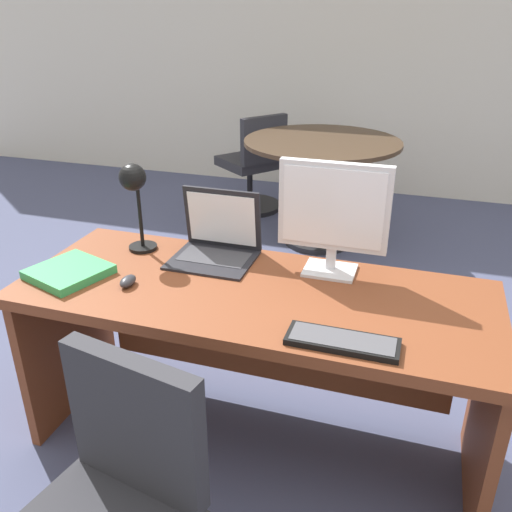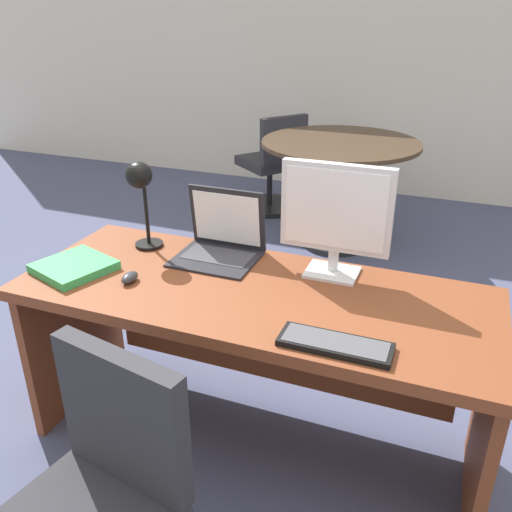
{
  "view_description": "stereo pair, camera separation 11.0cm",
  "coord_description": "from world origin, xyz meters",
  "px_view_note": "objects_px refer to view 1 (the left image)",
  "views": [
    {
      "loc": [
        0.55,
        -1.67,
        1.69
      ],
      "look_at": [
        0.0,
        0.03,
        0.85
      ],
      "focal_mm": 37.95,
      "sensor_mm": 36.0,
      "label": 1
    },
    {
      "loc": [
        0.65,
        -1.63,
        1.69
      ],
      "look_at": [
        0.0,
        0.03,
        0.85
      ],
      "focal_mm": 37.95,
      "sensor_mm": 36.0,
      "label": 2
    }
  ],
  "objects_px": {
    "keyboard": "(342,341)",
    "meeting_table": "(321,167)",
    "desk": "(257,328)",
    "meeting_chair_near": "(253,171)",
    "book": "(69,272)",
    "laptop": "(218,236)",
    "monitor": "(334,212)",
    "mouse": "(128,281)",
    "desk_lamp": "(134,189)"
  },
  "relations": [
    {
      "from": "desk",
      "to": "monitor",
      "type": "bearing_deg",
      "value": 37.15
    },
    {
      "from": "book",
      "to": "desk_lamp",
      "type": "bearing_deg",
      "value": 62.92
    },
    {
      "from": "laptop",
      "to": "meeting_table",
      "type": "relative_size",
      "value": 0.29
    },
    {
      "from": "meeting_chair_near",
      "to": "desk_lamp",
      "type": "bearing_deg",
      "value": -82.78
    },
    {
      "from": "book",
      "to": "meeting_table",
      "type": "xyz_separation_m",
      "value": [
        0.53,
        2.28,
        -0.15
      ]
    },
    {
      "from": "keyboard",
      "to": "meeting_table",
      "type": "distance_m",
      "value": 2.49
    },
    {
      "from": "keyboard",
      "to": "book",
      "type": "height_order",
      "value": "book"
    },
    {
      "from": "desk",
      "to": "book",
      "type": "xyz_separation_m",
      "value": [
        -0.71,
        -0.16,
        0.21
      ]
    },
    {
      "from": "keyboard",
      "to": "meeting_chair_near",
      "type": "height_order",
      "value": "meeting_chair_near"
    },
    {
      "from": "monitor",
      "to": "mouse",
      "type": "bearing_deg",
      "value": -153.69
    },
    {
      "from": "desk",
      "to": "keyboard",
      "type": "relative_size",
      "value": 5.06
    },
    {
      "from": "mouse",
      "to": "book",
      "type": "relative_size",
      "value": 0.26
    },
    {
      "from": "desk_lamp",
      "to": "meeting_chair_near",
      "type": "xyz_separation_m",
      "value": [
        -0.32,
        2.54,
        -0.65
      ]
    },
    {
      "from": "mouse",
      "to": "laptop",
      "type": "bearing_deg",
      "value": 58.96
    },
    {
      "from": "monitor",
      "to": "meeting_chair_near",
      "type": "height_order",
      "value": "monitor"
    },
    {
      "from": "laptop",
      "to": "meeting_chair_near",
      "type": "xyz_separation_m",
      "value": [
        -0.65,
        2.47,
        -0.46
      ]
    },
    {
      "from": "desk_lamp",
      "to": "meeting_table",
      "type": "distance_m",
      "value": 2.07
    },
    {
      "from": "desk",
      "to": "meeting_chair_near",
      "type": "xyz_separation_m",
      "value": [
        -0.89,
        2.68,
        -0.18
      ]
    },
    {
      "from": "laptop",
      "to": "desk_lamp",
      "type": "bearing_deg",
      "value": -167.71
    },
    {
      "from": "monitor",
      "to": "meeting_chair_near",
      "type": "distance_m",
      "value": 2.81
    },
    {
      "from": "laptop",
      "to": "desk_lamp",
      "type": "distance_m",
      "value": 0.39
    },
    {
      "from": "desk_lamp",
      "to": "laptop",
      "type": "bearing_deg",
      "value": 12.29
    },
    {
      "from": "meeting_table",
      "to": "monitor",
      "type": "bearing_deg",
      "value": -77.71
    },
    {
      "from": "meeting_chair_near",
      "to": "mouse",
      "type": "bearing_deg",
      "value": -81.33
    },
    {
      "from": "keyboard",
      "to": "meeting_table",
      "type": "xyz_separation_m",
      "value": [
        -0.55,
        2.43,
        -0.14
      ]
    },
    {
      "from": "meeting_chair_near",
      "to": "desk",
      "type": "bearing_deg",
      "value": -71.68
    },
    {
      "from": "keyboard",
      "to": "meeting_table",
      "type": "relative_size",
      "value": 0.31
    },
    {
      "from": "desk_lamp",
      "to": "meeting_table",
      "type": "height_order",
      "value": "desk_lamp"
    },
    {
      "from": "desk",
      "to": "laptop",
      "type": "height_order",
      "value": "laptop"
    },
    {
      "from": "desk",
      "to": "mouse",
      "type": "distance_m",
      "value": 0.53
    },
    {
      "from": "desk",
      "to": "monitor",
      "type": "height_order",
      "value": "monitor"
    },
    {
      "from": "keyboard",
      "to": "meeting_chair_near",
      "type": "bearing_deg",
      "value": 112.95
    },
    {
      "from": "meeting_table",
      "to": "meeting_chair_near",
      "type": "relative_size",
      "value": 1.33
    },
    {
      "from": "keyboard",
      "to": "desk",
      "type": "bearing_deg",
      "value": 141.36
    },
    {
      "from": "desk_lamp",
      "to": "keyboard",
      "type": "bearing_deg",
      "value": -24.73
    },
    {
      "from": "monitor",
      "to": "book",
      "type": "bearing_deg",
      "value": -160.33
    },
    {
      "from": "meeting_chair_near",
      "to": "monitor",
      "type": "bearing_deg",
      "value": -65.63
    },
    {
      "from": "meeting_table",
      "to": "meeting_chair_near",
      "type": "xyz_separation_m",
      "value": [
        -0.71,
        0.55,
        -0.25
      ]
    },
    {
      "from": "monitor",
      "to": "book",
      "type": "distance_m",
      "value": 1.04
    },
    {
      "from": "keyboard",
      "to": "book",
      "type": "xyz_separation_m",
      "value": [
        -1.09,
        0.14,
        0.01
      ]
    },
    {
      "from": "mouse",
      "to": "book",
      "type": "bearing_deg",
      "value": 179.38
    },
    {
      "from": "desk",
      "to": "desk_lamp",
      "type": "distance_m",
      "value": 0.75
    },
    {
      "from": "mouse",
      "to": "meeting_chair_near",
      "type": "bearing_deg",
      "value": 98.67
    },
    {
      "from": "monitor",
      "to": "laptop",
      "type": "distance_m",
      "value": 0.51
    },
    {
      "from": "laptop",
      "to": "keyboard",
      "type": "bearing_deg",
      "value": -39.67
    },
    {
      "from": "desk_lamp",
      "to": "book",
      "type": "relative_size",
      "value": 1.17
    },
    {
      "from": "mouse",
      "to": "monitor",
      "type": "bearing_deg",
      "value": 26.31
    },
    {
      "from": "book",
      "to": "meeting_table",
      "type": "relative_size",
      "value": 0.29
    },
    {
      "from": "mouse",
      "to": "meeting_table",
      "type": "distance_m",
      "value": 2.31
    },
    {
      "from": "book",
      "to": "laptop",
      "type": "bearing_deg",
      "value": 37.14
    }
  ]
}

